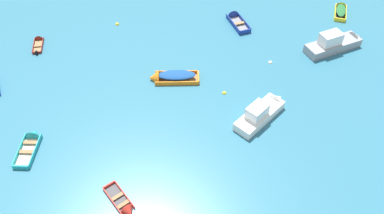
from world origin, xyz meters
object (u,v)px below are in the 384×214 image
at_px(rowboat_turquoise_center, 32,141).
at_px(rowboat_red_far_left, 125,207).
at_px(rowboat_deep_blue_outer_right, 235,18).
at_px(rowboat_orange_distant_center, 168,77).
at_px(motor_launch_white_midfield_right, 262,111).
at_px(mooring_buoy_between_boats_left, 270,63).
at_px(rowboat_yellow_cluster_outer, 341,9).
at_px(motor_launch_grey_far_back, 337,43).
at_px(mooring_buoy_midfield, 117,24).
at_px(mooring_buoy_between_boats_right, 224,93).
at_px(rowboat_maroon_near_left, 39,41).

bearing_deg(rowboat_turquoise_center, rowboat_red_far_left, -36.38).
height_order(rowboat_deep_blue_outer_right, rowboat_orange_distant_center, rowboat_orange_distant_center).
bearing_deg(rowboat_deep_blue_outer_right, rowboat_orange_distant_center, -125.86).
height_order(motor_launch_white_midfield_right, rowboat_red_far_left, motor_launch_white_midfield_right).
xyz_separation_m(rowboat_red_far_left, mooring_buoy_between_boats_left, (12.17, 15.13, -0.13)).
xyz_separation_m(rowboat_red_far_left, rowboat_yellow_cluster_outer, (21.31, 23.85, 0.19)).
bearing_deg(mooring_buoy_between_boats_left, rowboat_orange_distant_center, -166.80).
height_order(motor_launch_grey_far_back, rowboat_turquoise_center, motor_launch_grey_far_back).
height_order(rowboat_red_far_left, rowboat_yellow_cluster_outer, rowboat_yellow_cluster_outer).
relative_size(motor_launch_grey_far_back, rowboat_yellow_cluster_outer, 1.78).
height_order(rowboat_orange_distant_center, mooring_buoy_midfield, rowboat_orange_distant_center).
height_order(rowboat_deep_blue_outer_right, mooring_buoy_between_boats_right, rowboat_deep_blue_outer_right).
distance_m(motor_launch_white_midfield_right, motor_launch_grey_far_back, 12.46).
xyz_separation_m(mooring_buoy_midfield, mooring_buoy_between_boats_right, (10.61, -10.72, 0.00)).
xyz_separation_m(motor_launch_white_midfield_right, mooring_buoy_between_boats_right, (-2.88, 2.79, -0.57)).
xyz_separation_m(rowboat_yellow_cluster_outer, mooring_buoy_between_boats_right, (-13.81, -12.82, -0.31)).
height_order(rowboat_red_far_left, mooring_buoy_between_boats_right, rowboat_red_far_left).
height_order(rowboat_maroon_near_left, rowboat_orange_distant_center, rowboat_orange_distant_center).
bearing_deg(motor_launch_white_midfield_right, rowboat_turquoise_center, -172.14).
bearing_deg(rowboat_turquoise_center, mooring_buoy_midfield, 73.72).
distance_m(rowboat_orange_distant_center, mooring_buoy_between_boats_right, 5.28).
bearing_deg(rowboat_turquoise_center, mooring_buoy_between_boats_left, 25.20).
height_order(rowboat_red_far_left, mooring_buoy_midfield, rowboat_red_far_left).
xyz_separation_m(motor_launch_white_midfield_right, rowboat_orange_distant_center, (-7.81, 4.63, -0.24)).
relative_size(rowboat_maroon_near_left, rowboat_red_far_left, 1.01).
relative_size(rowboat_maroon_near_left, mooring_buoy_between_boats_left, 7.70).
xyz_separation_m(rowboat_red_far_left, mooring_buoy_midfield, (-3.11, 21.75, -0.13)).
bearing_deg(mooring_buoy_between_boats_left, rowboat_deep_blue_outer_right, 110.70).
height_order(rowboat_orange_distant_center, rowboat_yellow_cluster_outer, rowboat_orange_distant_center).
distance_m(rowboat_yellow_cluster_outer, mooring_buoy_midfield, 24.51).
bearing_deg(mooring_buoy_between_boats_right, motor_launch_grey_far_back, 28.75).
distance_m(rowboat_turquoise_center, mooring_buoy_between_boats_left, 22.06).
bearing_deg(motor_launch_grey_far_back, rowboat_orange_distant_center, -164.86).
distance_m(rowboat_red_far_left, rowboat_turquoise_center, 9.67).
bearing_deg(rowboat_turquoise_center, rowboat_orange_distant_center, 34.59).
bearing_deg(rowboat_maroon_near_left, rowboat_yellow_cluster_outer, 9.14).
bearing_deg(rowboat_yellow_cluster_outer, rowboat_turquoise_center, -148.08).
bearing_deg(mooring_buoy_between_boats_left, mooring_buoy_between_boats_right, -138.75).
height_order(mooring_buoy_between_boats_left, mooring_buoy_between_boats_right, mooring_buoy_between_boats_left).
relative_size(rowboat_turquoise_center, rowboat_yellow_cluster_outer, 0.99).
xyz_separation_m(rowboat_yellow_cluster_outer, mooring_buoy_between_boats_left, (-9.14, -8.73, -0.31)).
bearing_deg(rowboat_red_far_left, motor_launch_white_midfield_right, 38.45).
bearing_deg(rowboat_yellow_cluster_outer, rowboat_maroon_near_left, -170.86).
bearing_deg(mooring_buoy_midfield, rowboat_deep_blue_outer_right, 2.81).
relative_size(rowboat_deep_blue_outer_right, rowboat_maroon_near_left, 1.38).
bearing_deg(motor_launch_white_midfield_right, rowboat_orange_distant_center, 149.33).
height_order(rowboat_maroon_near_left, mooring_buoy_between_boats_left, rowboat_maroon_near_left).
relative_size(rowboat_maroon_near_left, rowboat_turquoise_center, 0.83).
height_order(rowboat_maroon_near_left, rowboat_turquoise_center, rowboat_turquoise_center).
xyz_separation_m(rowboat_red_far_left, rowboat_orange_distant_center, (2.57, 12.87, 0.21)).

